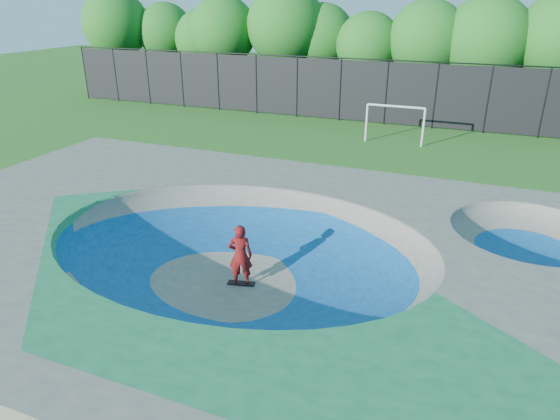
# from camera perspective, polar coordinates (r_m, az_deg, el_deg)

# --- Properties ---
(ground) EXTENTS (120.00, 120.00, 0.00)m
(ground) POSITION_cam_1_polar(r_m,az_deg,el_deg) (14.52, -4.53, -8.33)
(ground) COLOR #235C19
(ground) RESTS_ON ground
(skate_deck) EXTENTS (22.00, 14.00, 1.50)m
(skate_deck) POSITION_cam_1_polar(r_m,az_deg,el_deg) (14.15, -4.62, -5.73)
(skate_deck) COLOR gray
(skate_deck) RESTS_ON ground
(skater) EXTENTS (0.79, 0.65, 1.86)m
(skater) POSITION_cam_1_polar(r_m,az_deg,el_deg) (14.01, -4.56, -5.20)
(skater) COLOR red
(skater) RESTS_ON ground
(skateboard) EXTENTS (0.81, 0.39, 0.05)m
(skateboard) POSITION_cam_1_polar(r_m,az_deg,el_deg) (14.46, -4.44, -8.36)
(skateboard) COLOR black
(skateboard) RESTS_ON ground
(soccer_goal) EXTENTS (3.25, 0.12, 2.15)m
(soccer_goal) POSITION_cam_1_polar(r_m,az_deg,el_deg) (28.60, 13.02, 10.30)
(soccer_goal) COLOR silver
(soccer_goal) RESTS_ON ground
(fence) EXTENTS (48.09, 0.09, 4.04)m
(fence) POSITION_cam_1_polar(r_m,az_deg,el_deg) (32.98, 12.07, 13.11)
(fence) COLOR black
(fence) RESTS_ON ground
(treeline) EXTENTS (53.23, 7.24, 8.56)m
(treeline) POSITION_cam_1_polar(r_m,az_deg,el_deg) (37.49, 11.08, 18.86)
(treeline) COLOR #413120
(treeline) RESTS_ON ground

